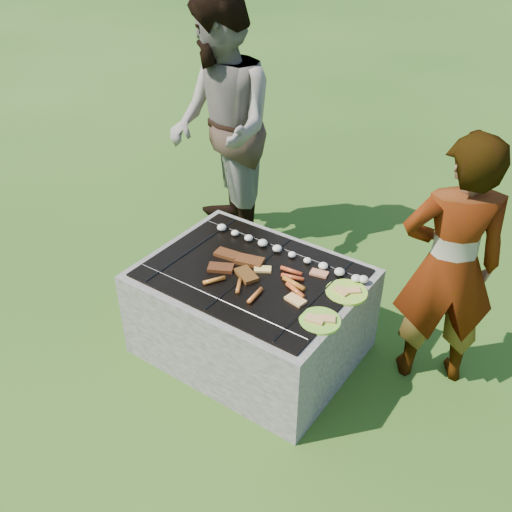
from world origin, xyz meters
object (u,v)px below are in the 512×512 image
at_px(fire_pit, 251,314).
at_px(plate_far, 346,292).
at_px(plate_near, 320,320).
at_px(cook, 449,267).
at_px(bystander, 221,128).

relative_size(fire_pit, plate_far, 5.33).
bearing_deg(plate_near, cook, 53.21).
xyz_separation_m(cook, bystander, (-1.99, 0.50, 0.20)).
xyz_separation_m(plate_near, cook, (0.46, 0.61, 0.18)).
bearing_deg(plate_near, fire_pit, 164.98).
height_order(plate_near, bystander, bystander).
distance_m(plate_far, plate_near, 0.31).
xyz_separation_m(plate_far, plate_near, (0.00, -0.31, 0.00)).
height_order(plate_far, cook, cook).
xyz_separation_m(plate_far, bystander, (-1.53, 0.81, 0.38)).
bearing_deg(plate_near, plate_far, 90.02).
relative_size(fire_pit, plate_near, 4.99).
xyz_separation_m(fire_pit, plate_far, (0.56, 0.15, 0.33)).
height_order(plate_far, bystander, bystander).
distance_m(plate_far, cook, 0.58).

